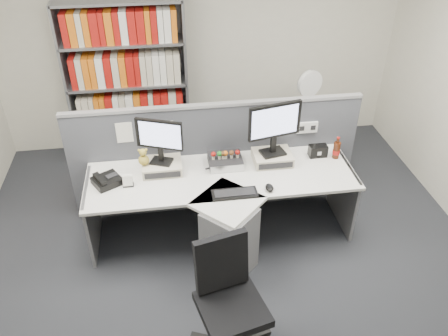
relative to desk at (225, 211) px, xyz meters
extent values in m
plane|color=#2D3036|center=(0.00, -0.60, -0.46)|extent=(5.50, 5.50, 0.00)
cube|color=beige|center=(0.00, 2.15, 0.89)|extent=(5.00, 0.04, 2.70)
cube|color=#4C4E56|center=(0.00, 0.65, 0.17)|extent=(3.00, 0.05, 1.25)
cube|color=#9F9EA3|center=(0.00, 0.65, 0.80)|extent=(3.00, 0.07, 0.03)
cube|color=white|center=(0.95, 0.62, 0.49)|extent=(0.22, 0.04, 0.12)
cube|color=white|center=(-0.90, 0.63, 0.59)|extent=(0.16, 0.00, 0.22)
cube|color=white|center=(-0.50, 0.63, 0.59)|extent=(0.16, 0.00, 0.22)
cube|color=white|center=(0.70, 0.63, 0.59)|extent=(0.16, 0.00, 0.22)
cube|color=white|center=(0.00, 0.22, 0.25)|extent=(2.60, 0.80, 0.03)
cube|color=white|center=(0.00, -0.18, 0.25)|extent=(0.74, 0.74, 0.03)
cube|color=slate|center=(0.00, -0.30, -0.11)|extent=(0.57, 0.57, 0.69)
cube|color=slate|center=(-1.28, 0.22, -0.10)|extent=(0.03, 0.70, 0.72)
cube|color=slate|center=(1.28, 0.22, -0.10)|extent=(0.03, 0.70, 0.72)
cube|color=slate|center=(0.00, 0.58, -0.11)|extent=(2.50, 0.02, 0.45)
cube|color=beige|center=(-0.56, 0.38, 0.31)|extent=(0.38, 0.30, 0.10)
cube|color=black|center=(-0.56, 0.23, 0.31)|extent=(0.34, 0.01, 0.06)
cube|color=beige|center=(0.54, 0.38, 0.31)|extent=(0.38, 0.30, 0.10)
cube|color=black|center=(0.54, 0.23, 0.31)|extent=(0.34, 0.01, 0.06)
cube|color=black|center=(-0.56, 0.38, 0.37)|extent=(0.24, 0.21, 0.02)
cube|color=black|center=(-0.56, 0.38, 0.45)|extent=(0.05, 0.04, 0.16)
cube|color=black|center=(-0.56, 0.38, 0.67)|extent=(0.43, 0.19, 0.30)
cube|color=#BBC5F4|center=(-0.56, 0.37, 0.67)|extent=(0.38, 0.15, 0.25)
cube|color=black|center=(0.54, 0.38, 0.37)|extent=(0.27, 0.22, 0.02)
cube|color=black|center=(0.54, 0.38, 0.47)|extent=(0.06, 0.04, 0.19)
cube|color=black|center=(0.54, 0.38, 0.73)|extent=(0.53, 0.15, 0.35)
cube|color=#BBC5F4|center=(0.53, 0.37, 0.73)|extent=(0.47, 0.11, 0.30)
cube|color=black|center=(0.06, 0.40, 0.31)|extent=(0.33, 0.29, 0.09)
cube|color=silver|center=(0.06, 0.25, 0.31)|extent=(0.33, 0.01, 0.08)
cylinder|color=beige|center=(-0.06, 0.38, 0.37)|extent=(0.03, 0.03, 0.03)
sphere|color=#A5140F|center=(-0.06, 0.38, 0.41)|extent=(0.05, 0.05, 0.05)
cylinder|color=beige|center=(0.00, 0.38, 0.37)|extent=(0.03, 0.03, 0.03)
sphere|color=#19721E|center=(0.00, 0.38, 0.41)|extent=(0.05, 0.05, 0.05)
cylinder|color=beige|center=(0.06, 0.38, 0.37)|extent=(0.03, 0.03, 0.03)
sphere|color=orange|center=(0.06, 0.38, 0.41)|extent=(0.05, 0.05, 0.05)
cylinder|color=beige|center=(0.12, 0.38, 0.37)|extent=(0.03, 0.03, 0.03)
sphere|color=#593319|center=(0.12, 0.38, 0.41)|extent=(0.05, 0.05, 0.05)
cylinder|color=beige|center=(0.18, 0.38, 0.37)|extent=(0.03, 0.03, 0.03)
sphere|color=#A5140F|center=(0.18, 0.38, 0.41)|extent=(0.05, 0.05, 0.05)
cylinder|color=beige|center=(0.04, 0.38, 0.37)|extent=(0.03, 0.03, 0.03)
sphere|color=#593319|center=(0.04, 0.38, 0.41)|extent=(0.05, 0.05, 0.05)
cube|color=black|center=(0.08, -0.10, 0.28)|extent=(0.42, 0.16, 0.02)
cube|color=black|center=(0.08, -0.10, 0.29)|extent=(0.37, 0.11, 0.01)
ellipsoid|color=black|center=(0.41, -0.07, 0.29)|extent=(0.08, 0.12, 0.05)
cube|color=black|center=(-1.08, 0.24, 0.30)|extent=(0.32, 0.31, 0.07)
cube|color=black|center=(-1.14, 0.21, 0.35)|extent=(0.15, 0.20, 0.04)
cube|color=black|center=(-1.04, 0.27, 0.33)|extent=(0.13, 0.11, 0.01)
cube|color=black|center=(-0.89, 0.18, 0.27)|extent=(0.10, 0.06, 0.02)
cube|color=white|center=(-0.89, 0.16, 0.33)|extent=(0.09, 0.04, 0.10)
cube|color=white|center=(-0.89, 0.20, 0.33)|extent=(0.09, 0.04, 0.10)
sphere|color=#AF9B3A|center=(-0.73, 0.37, 0.42)|extent=(0.10, 0.10, 0.10)
sphere|color=#AF9B3A|center=(-0.73, 0.37, 0.50)|extent=(0.07, 0.07, 0.07)
sphere|color=#AF9B3A|center=(-0.76, 0.37, 0.53)|extent=(0.03, 0.03, 0.03)
sphere|color=#AF9B3A|center=(-0.70, 0.37, 0.53)|extent=(0.03, 0.03, 0.03)
cube|color=black|center=(1.02, 0.42, 0.32)|extent=(0.18, 0.10, 0.12)
cylinder|color=#3F190A|center=(1.19, 0.36, 0.35)|extent=(0.07, 0.07, 0.18)
cylinder|color=#A5140F|center=(1.19, 0.36, 0.33)|extent=(0.07, 0.07, 0.05)
cylinder|color=#3F190A|center=(1.19, 0.36, 0.47)|extent=(0.03, 0.03, 0.05)
cylinder|color=#A5140F|center=(1.19, 0.36, 0.50)|extent=(0.03, 0.03, 0.01)
cube|color=gray|center=(-1.59, 1.85, 0.54)|extent=(0.03, 0.40, 2.00)
cube|color=gray|center=(-0.21, 1.85, 0.54)|extent=(0.03, 0.40, 2.00)
cube|color=gray|center=(-0.90, 2.04, 0.54)|extent=(1.40, 0.02, 2.00)
cube|color=gray|center=(-0.90, 1.85, -0.44)|extent=(1.38, 0.40, 0.03)
cube|color=gray|center=(-0.90, 1.85, 0.06)|extent=(1.38, 0.40, 0.03)
cube|color=gray|center=(-0.90, 1.85, 0.56)|extent=(1.38, 0.40, 0.03)
cube|color=gray|center=(-0.90, 1.85, 1.06)|extent=(1.38, 0.40, 0.03)
cube|color=gray|center=(-0.90, 1.85, 1.52)|extent=(1.38, 0.40, 0.03)
cube|color=#A5140F|center=(-0.90, 1.82, -0.24)|extent=(1.24, 0.28, 0.36)
cube|color=orange|center=(-0.90, 1.82, 0.26)|extent=(1.24, 0.28, 0.36)
cube|color=beige|center=(-0.90, 1.82, 0.76)|extent=(1.24, 0.28, 0.36)
cube|color=white|center=(-0.90, 1.82, 1.26)|extent=(1.24, 0.28, 0.36)
cube|color=gray|center=(1.20, 1.40, -0.11)|extent=(0.45, 0.60, 0.70)
cube|color=black|center=(1.20, 1.10, 0.06)|extent=(0.40, 0.02, 0.28)
cube|color=black|center=(1.20, 1.10, -0.26)|extent=(0.40, 0.02, 0.28)
cylinder|color=white|center=(1.20, 1.40, 0.26)|extent=(0.19, 0.19, 0.03)
cylinder|color=white|center=(1.20, 1.40, 0.37)|extent=(0.03, 0.03, 0.19)
cylinder|color=white|center=(1.20, 1.39, 0.62)|extent=(0.32, 0.16, 0.32)
cylinder|color=silver|center=(1.20, 1.41, 0.62)|extent=(0.31, 0.15, 0.32)
cylinder|color=silver|center=(-0.11, -1.16, -0.20)|extent=(0.05, 0.05, 0.41)
cube|color=black|center=(-0.11, -1.16, 0.03)|extent=(0.57, 0.57, 0.07)
cube|color=black|center=(-0.17, -0.95, 0.32)|extent=(0.43, 0.21, 0.48)
cylinder|color=black|center=(0.19, -1.09, -0.43)|extent=(0.05, 0.05, 0.03)
cube|color=black|center=(-0.10, -0.98, -0.41)|extent=(0.07, 0.31, 0.04)
cylinder|color=black|center=(-0.09, -0.86, -0.43)|extent=(0.05, 0.05, 0.03)
camera|label=1|loc=(-0.49, -3.35, 2.84)|focal=36.82mm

